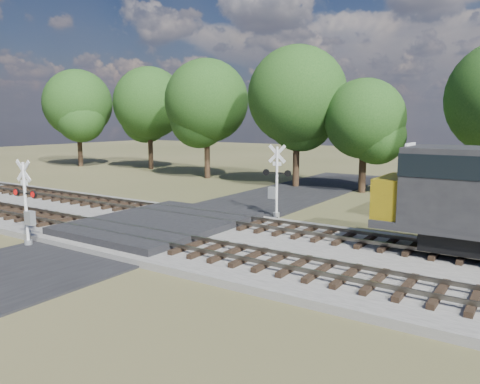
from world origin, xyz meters
The scene contains 10 objects.
ground centered at (0.00, 0.00, 0.00)m, with size 160.00×160.00×0.00m, color #404625.
ballast_bed centered at (10.00, 0.50, 0.15)m, with size 140.00×10.00×0.30m, color gray.
road centered at (0.00, 0.00, 0.04)m, with size 7.00×60.00×0.08m, color black.
crossing_panel centered at (0.00, 0.50, 0.32)m, with size 7.00×9.00×0.62m, color #262628.
track_near centered at (3.12, -2.00, 0.41)m, with size 140.00×2.60×0.33m.
track_far centered at (3.12, 3.00, 0.41)m, with size 140.00×2.60×0.33m.
crossing_signal_near centered at (-2.96, -5.03, 1.65)m, with size 1.60×0.35×3.98m.
crossing_signal_far centered at (3.24, 6.75, 1.80)m, with size 1.74×0.40×4.32m.
equipment_shed centered at (12.00, 10.70, 1.43)m, with size 4.20×4.20×2.83m.
treeline centered at (1.81, 20.11, 7.20)m, with size 85.77×12.47×11.83m.
Camera 1 is at (16.51, -16.97, 5.75)m, focal length 35.00 mm.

